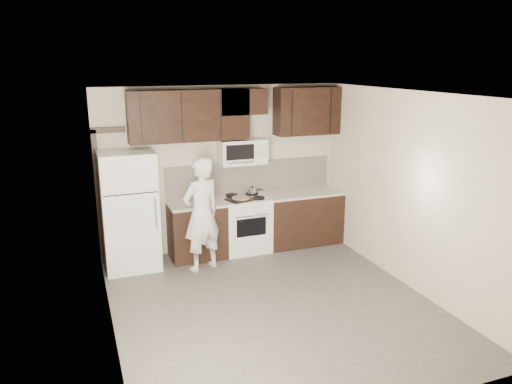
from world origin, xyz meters
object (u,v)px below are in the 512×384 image
microwave (242,152)px  refrigerator (129,211)px  person (202,214)px  stove (245,224)px

microwave → refrigerator: size_ratio=0.42×
refrigerator → person: size_ratio=1.04×
stove → refrigerator: (-1.85, -0.05, 0.44)m
stove → refrigerator: size_ratio=0.52×
stove → microwave: (-0.00, 0.12, 1.19)m
refrigerator → microwave: bearing=5.1°
stove → microwave: bearing=90.1°
microwave → refrigerator: microwave is taller
stove → refrigerator: bearing=-178.5°
refrigerator → person: 1.09m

